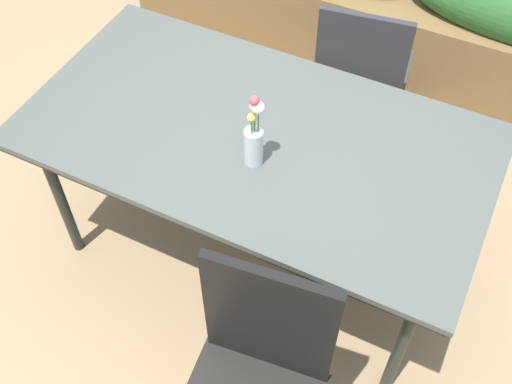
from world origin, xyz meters
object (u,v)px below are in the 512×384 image
flower_vase (254,137)px  dining_table (256,143)px  planter_box (406,13)px  chair_far_side (362,72)px  chair_near_right (256,381)px

flower_vase → dining_table: bearing=113.3°
planter_box → chair_far_side: bearing=-90.1°
flower_vase → planter_box: bearing=86.4°
planter_box → dining_table: bearing=-95.9°
dining_table → flower_vase: size_ratio=5.68×
chair_far_side → planter_box: size_ratio=0.28×
chair_far_side → planter_box: bearing=81.6°
dining_table → chair_far_side: (0.16, 0.78, -0.19)m
planter_box → flower_vase: bearing=-93.6°
chair_near_right → flower_vase: (-0.32, 0.64, 0.33)m
dining_table → chair_far_side: size_ratio=1.88×
dining_table → flower_vase: (0.05, -0.12, 0.17)m
dining_table → chair_near_right: bearing=-63.7°
dining_table → planter_box: bearing=84.1°
dining_table → chair_far_side: 0.81m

